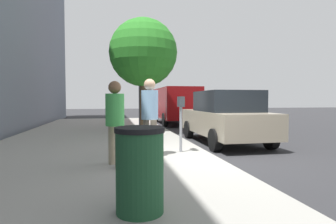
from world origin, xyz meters
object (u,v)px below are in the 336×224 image
(pedestrian_bystander, at_px, (115,117))
(street_tree, at_px, (143,53))
(traffic_signal, at_px, (142,79))
(trash_bin, at_px, (140,170))
(parking_meter, at_px, (181,112))
(pedestrian_at_meter, at_px, (150,110))
(parked_sedan_near, at_px, (225,117))
(parked_van_far, at_px, (175,103))

(pedestrian_bystander, distance_m, street_tree, 7.20)
(traffic_signal, height_order, trash_bin, traffic_signal)
(street_tree, relative_size, traffic_signal, 1.36)
(street_tree, distance_m, trash_bin, 9.58)
(parking_meter, bearing_deg, pedestrian_at_meter, 110.27)
(parked_sedan_near, distance_m, traffic_signal, 6.47)
(pedestrian_at_meter, distance_m, parked_van_far, 10.42)
(parked_van_far, xyz_separation_m, traffic_signal, (-1.86, 2.23, 1.32))
(traffic_signal, bearing_deg, pedestrian_at_meter, 175.45)
(parking_meter, xyz_separation_m, parked_sedan_near, (2.01, -2.04, -0.27))
(parked_sedan_near, relative_size, traffic_signal, 1.22)
(pedestrian_bystander, relative_size, trash_bin, 1.69)
(parking_meter, bearing_deg, traffic_signal, 1.36)
(pedestrian_at_meter, bearing_deg, pedestrian_bystander, -151.61)
(pedestrian_at_meter, xyz_separation_m, traffic_signal, (8.16, -0.65, 1.34))
(parking_meter, xyz_separation_m, traffic_signal, (7.85, 0.19, 1.41))
(street_tree, distance_m, traffic_signal, 2.57)
(pedestrian_at_meter, relative_size, street_tree, 0.37)
(street_tree, height_order, trash_bin, street_tree)
(parked_van_far, distance_m, street_tree, 5.37)
(parking_meter, bearing_deg, street_tree, 3.71)
(pedestrian_bystander, relative_size, parked_van_far, 0.33)
(parking_meter, relative_size, traffic_signal, 0.39)
(parking_meter, relative_size, pedestrian_at_meter, 0.77)
(parking_meter, height_order, traffic_signal, traffic_signal)
(parking_meter, xyz_separation_m, street_tree, (5.47, 0.36, 2.37))
(street_tree, relative_size, trash_bin, 4.85)
(parked_van_far, bearing_deg, street_tree, 150.50)
(parked_van_far, bearing_deg, traffic_signal, 129.87)
(parked_sedan_near, relative_size, trash_bin, 4.36)
(pedestrian_bystander, xyz_separation_m, street_tree, (6.67, -1.30, 2.39))
(street_tree, bearing_deg, pedestrian_bystander, 169.00)
(parking_meter, height_order, parked_van_far, parked_van_far)
(pedestrian_bystander, distance_m, parked_sedan_near, 4.89)
(pedestrian_at_meter, relative_size, parked_van_far, 0.35)
(parking_meter, distance_m, pedestrian_bystander, 2.04)
(pedestrian_bystander, xyz_separation_m, parked_van_far, (10.90, -3.69, 0.11))
(pedestrian_bystander, bearing_deg, parked_van_far, 51.12)
(parked_van_far, height_order, street_tree, street_tree)
(parking_meter, height_order, trash_bin, parking_meter)
(parked_sedan_near, bearing_deg, trash_bin, 148.59)
(parked_van_far, bearing_deg, parked_sedan_near, 180.00)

